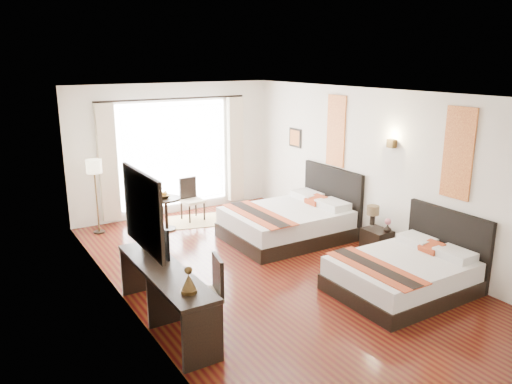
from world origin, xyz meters
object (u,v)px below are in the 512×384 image
side_table (166,214)px  bed_far (290,221)px  bed_near (406,273)px  window_chair (192,207)px  vase (388,226)px  nightstand (376,242)px  television (149,240)px  table_lamp (373,212)px  console_desk (166,297)px  desk_chair (205,307)px  fruit_bowl (164,196)px  floor_lamp (94,172)px

side_table → bed_far: bearing=-42.1°
bed_near → window_chair: bed_near is taller
bed_far → vase: (0.82, -1.66, 0.25)m
nightstand → side_table: side_table is taller
bed_far → television: (-3.17, -1.23, 0.64)m
bed_near → nightstand: size_ratio=4.20×
table_lamp → console_desk: size_ratio=0.15×
side_table → vase: bearing=-51.3°
console_desk → desk_chair: 0.52m
bed_near → fruit_bowl: bearing=114.4°
nightstand → floor_lamp: bearing=136.3°
console_desk → side_table: console_desk is taller
nightstand → table_lamp: size_ratio=1.37×
bed_far → table_lamp: (0.80, -1.32, 0.41)m
console_desk → window_chair: (2.07, 3.74, -0.11)m
television → floor_lamp: size_ratio=0.50×
console_desk → fruit_bowl: (1.34, 3.42, 0.31)m
window_chair → television: bearing=-37.9°
table_lamp → floor_lamp: bearing=137.4°
television → side_table: 3.23m
nightstand → vase: vase is taller
bed_far → nightstand: bed_far is taller
television → side_table: bearing=-33.7°
bed_far → table_lamp: bed_far is taller
console_desk → side_table: (1.37, 3.42, -0.05)m
bed_near → console_desk: (-3.32, 0.93, 0.09)m
nightstand → window_chair: 3.92m
floor_lamp → television: bearing=-92.7°
side_table → fruit_bowl: size_ratio=2.76×
bed_far → fruit_bowl: 2.50m
vase → television: television is taller
bed_far → desk_chair: bed_far is taller
vase → television: (-3.99, 0.43, 0.39)m
desk_chair → floor_lamp: bearing=-75.0°
floor_lamp → window_chair: size_ratio=1.64×
bed_far → nightstand: (0.79, -1.46, -0.10)m
bed_near → floor_lamp: floor_lamp is taller
table_lamp → floor_lamp: 5.19m
table_lamp → console_desk: bearing=-173.5°
floor_lamp → window_chair: bearing=-6.5°
desk_chair → floor_lamp: floor_lamp is taller
nightstand → vase: size_ratio=3.29×
vase → window_chair: (-1.94, 3.62, -0.30)m
bed_near → console_desk: 3.45m
bed_far → vase: bearing=-63.6°
console_desk → desk_chair: (0.38, -0.34, -0.09)m
table_lamp → console_desk: 4.03m
table_lamp → television: (-3.97, 0.10, 0.23)m
nightstand → television: bearing=176.7°
television → desk_chair: bearing=-166.3°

